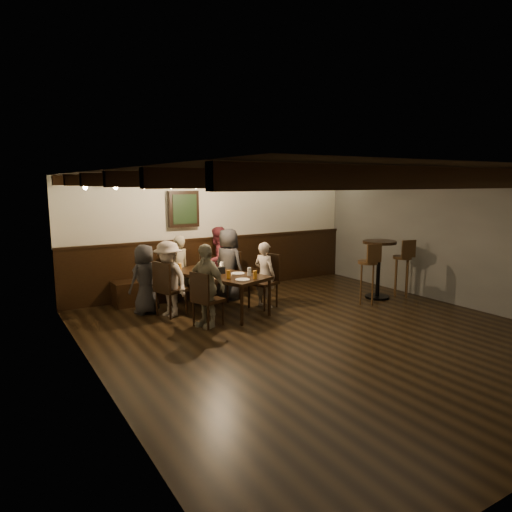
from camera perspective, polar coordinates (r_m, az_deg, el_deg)
room at (r=8.45m, az=-2.62°, el=1.01°), size 7.00×7.00×7.00m
dining_table at (r=8.08m, az=-4.73°, el=-2.56°), size 1.38×2.01×0.69m
chair_left_near at (r=8.01m, az=-10.64°, el=-5.32°), size 0.55×0.55×0.95m
chair_left_far at (r=7.36m, az=-6.09°, el=-6.65°), size 0.52×0.52×0.89m
chair_right_near at (r=8.97m, az=-3.55°, el=-3.63°), size 0.55×0.55×0.94m
chair_right_far at (r=8.39m, az=0.96°, el=-4.43°), size 0.57×0.57×0.98m
person_bench_left at (r=8.17m, az=-13.70°, el=-2.83°), size 0.69×0.56×1.22m
person_bench_centre at (r=8.83m, az=-9.62°, el=-1.60°), size 0.54×0.44×1.28m
person_bench_right at (r=9.32m, az=-4.85°, el=-0.60°), size 0.81×0.72×1.39m
person_left_near at (r=7.91m, az=-10.88°, el=-2.84°), size 0.73×0.95×1.30m
person_left_far at (r=7.25m, az=-6.32°, el=-3.70°), size 0.56×0.84×1.33m
person_right_near at (r=8.91m, az=-3.45°, el=-1.02°), size 0.64×0.79×1.40m
person_right_far at (r=8.35m, az=1.09°, el=-2.35°), size 0.42×0.51×1.21m
pint_a at (r=8.37m, az=-9.52°, el=-1.37°), size 0.07×0.07×0.14m
pint_b at (r=8.68m, az=-6.67°, el=-0.92°), size 0.07×0.07×0.14m
pint_c at (r=7.92m, az=-6.78°, el=-1.90°), size 0.07×0.07×0.14m
pint_d at (r=8.40m, az=-4.29°, el=-1.22°), size 0.07×0.07×0.14m
pint_e at (r=7.59m, az=-3.47°, el=-2.34°), size 0.07×0.07×0.14m
pint_f at (r=7.84m, az=-0.84°, el=-1.96°), size 0.07×0.07×0.14m
pint_g at (r=7.57m, az=-0.13°, el=-2.36°), size 0.07×0.07×0.14m
plate_near at (r=7.49m, az=-1.69°, el=-2.97°), size 0.24×0.24×0.01m
plate_far at (r=8.00m, az=-2.29°, el=-2.20°), size 0.24×0.24×0.01m
condiment_caddy at (r=8.02m, az=-4.49°, el=-1.79°), size 0.15×0.10×0.12m
candle at (r=8.36m, az=-5.64°, el=-1.61°), size 0.05×0.05×0.05m
high_top_table at (r=9.28m, az=15.09°, el=-0.57°), size 0.65×0.65×1.15m
bar_stool_left at (r=8.84m, az=13.73°, el=-3.10°), size 0.37×0.39×1.16m
bar_stool_right at (r=9.60m, az=17.74°, el=-2.32°), size 0.37×0.40×1.16m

